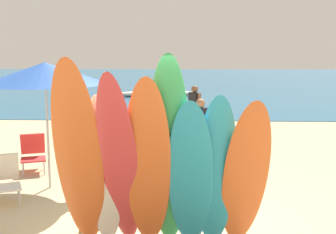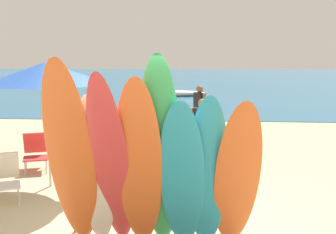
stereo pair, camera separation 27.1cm
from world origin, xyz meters
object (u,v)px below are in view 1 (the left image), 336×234
surfboard_teal_6 (216,175)px  distant_boat (156,94)px  surfboard_orange_3 (148,168)px  beach_chair_blue (33,151)px  beachgoer_midbeach (195,107)px  surfboard_rack (162,199)px  beachgoer_strolling (200,126)px  beach_umbrella (45,73)px  beachgoer_near_rack (174,131)px  surfboard_green_4 (169,157)px  beach_chair_red (4,177)px  surfboard_orange_7 (245,178)px  surfboard_orange_0 (79,160)px  surfboard_teal_5 (190,178)px  beachgoer_by_water (82,145)px  surfboard_red_2 (120,166)px  surfboard_white_1 (103,174)px

surfboard_teal_6 → distant_boat: 18.11m
surfboard_orange_3 → beach_chair_blue: (-2.76, 3.71, -0.73)m
distant_boat → beachgoer_midbeach: bearing=-80.3°
surfboard_rack → distant_boat: 17.45m
beachgoer_strolling → beach_umbrella: size_ratio=0.63×
surfboard_teal_6 → beachgoer_near_rack: size_ratio=1.42×
beachgoer_near_rack → surfboard_rack: bearing=137.1°
beachgoer_near_rack → beach_umbrella: 2.83m
surfboard_green_4 → beach_chair_red: 3.49m
surfboard_orange_7 → beachgoer_strolling: (-0.37, 4.37, -0.16)m
surfboard_orange_0 → surfboard_orange_7: size_ratio=1.22×
beachgoer_midbeach → beach_chair_red: 6.55m
surfboard_rack → beachgoer_strolling: beachgoer_strolling is taller
surfboard_orange_3 → surfboard_teal_5: (0.52, 0.06, -0.14)m
surfboard_rack → beachgoer_by_water: size_ratio=1.50×
surfboard_teal_5 → beachgoer_by_water: 2.80m
surfboard_red_2 → beach_chair_blue: 4.52m
surfboard_teal_6 → beachgoer_by_water: (-2.16, 2.09, -0.12)m
beach_chair_red → beach_chair_blue: size_ratio=0.98×
beach_umbrella → beachgoer_midbeach: bearing=59.7°
beachgoer_near_rack → beach_chair_red: 3.39m
surfboard_rack → surfboard_white_1: size_ratio=1.10×
surfboard_rack → beachgoer_midbeach: (0.63, 6.80, 0.36)m
surfboard_green_4 → beach_chair_blue: size_ratio=3.13×
surfboard_orange_3 → beachgoer_strolling: bearing=77.0°
surfboard_teal_6 → beach_umbrella: beach_umbrella is taller
surfboard_orange_3 → beachgoer_strolling: surfboard_orange_3 is taller
beachgoer_by_water → distant_boat: size_ratio=0.35×
beachgoer_strolling → beachgoer_midbeach: size_ratio=0.98×
beachgoer_strolling → beachgoer_midbeach: 3.04m
beachgoer_midbeach → beach_chair_blue: 5.17m
beachgoer_midbeach → surfboard_orange_0: bearing=135.9°
beachgoer_near_rack → distant_boat: beachgoer_near_rack is taller
surfboard_white_1 → beachgoer_near_rack: size_ratio=1.42×
surfboard_rack → surfboard_teal_5: bearing=-57.7°
surfboard_rack → surfboard_teal_5: 0.87m
surfboard_white_1 → surfboard_rack: bearing=36.5°
beachgoer_near_rack → beachgoer_strolling: bearing=-76.9°
beach_umbrella → surfboard_teal_5: bearing=-44.7°
surfboard_rack → surfboard_orange_7: (1.05, -0.61, 0.50)m
surfboard_green_4 → beach_umbrella: (-2.32, 2.58, 0.87)m
beach_chair_blue → distant_boat: (1.72, 14.36, -0.26)m
surfboard_orange_3 → beachgoer_near_rack: bearing=83.6°
surfboard_green_4 → surfboard_teal_5: size_ratio=1.25×
surfboard_teal_6 → distant_boat: bearing=95.3°
surfboard_rack → beach_chair_red: size_ratio=2.88×
beachgoer_by_water → beachgoer_midbeach: (2.10, 5.30, -0.05)m
beachgoer_by_water → beachgoer_strolling: beachgoer_by_water is taller
beach_chair_red → surfboard_white_1: bearing=-66.0°
surfboard_orange_3 → beachgoer_by_water: size_ratio=1.52×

